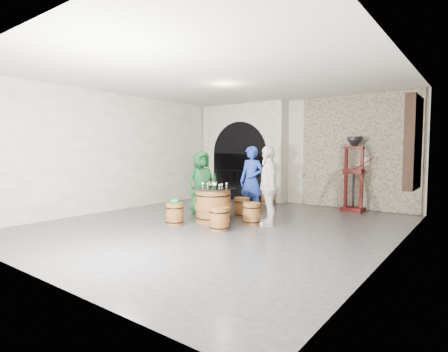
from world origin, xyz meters
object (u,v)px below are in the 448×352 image
Objects in this scene: barrel_table at (213,205)px; person_white at (268,186)px; barrel_stool_left at (203,206)px; corking_press at (354,168)px; wine_bottle_center at (215,183)px; wine_bottle_right at (215,181)px; barrel_stool_near_left at (175,214)px; barrel_stool_right at (252,214)px; person_blue at (252,181)px; barrel_stool_far at (242,207)px; barrel_stool_near_right at (220,219)px; wine_bottle_left at (214,182)px; side_barrel at (268,194)px; person_green at (201,182)px.

barrel_table is 1.36m from person_white.
barrel_stool_left is 2.05m from person_white.
wine_bottle_center is at bearing -115.89° from corking_press.
wine_bottle_center and wine_bottle_right have the same top height.
barrel_stool_near_left is (-0.48, -0.77, -0.15)m from barrel_table.
barrel_stool_right is at bearing -110.05° from person_white.
barrel_stool_far is at bearing -104.05° from person_blue.
barrel_table is at bearing 136.89° from barrel_stool_near_right.
barrel_table is 3.17× the size of wine_bottle_right.
barrel_stool_left is 1.08m from wine_bottle_left.
barrel_table is 0.92m from barrel_stool_near_right.
wine_bottle_right reaches higher than side_barrel.
person_blue is at bearing 102.10° from barrel_stool_near_right.
person_green is 5.01× the size of wine_bottle_center.
wine_bottle_center is 3.41m from side_barrel.
barrel_stool_near_right is at bearing -74.64° from side_barrel.
person_blue reaches higher than wine_bottle_right.
wine_bottle_center is at bearing -54.00° from wine_bottle_right.
wine_bottle_left and wine_bottle_right have the same top height.
barrel_table is 3.17× the size of wine_bottle_center.
corking_press reaches higher than barrel_stool_left.
wine_bottle_left is at bearing -105.47° from person_green.
barrel_stool_right is 1.71m from barrel_stool_near_left.
barrel_stool_left is 0.78× the size of side_barrel.
barrel_stool_far is 0.24× the size of corking_press.
barrel_stool_near_left is 2.15m from person_white.
person_green reaches higher than barrel_stool_right.
person_white is (1.68, 1.18, 0.63)m from barrel_stool_near_left.
wine_bottle_right reaches higher than barrel_table.
person_green is at bearing -168.50° from barrel_stool_far.
wine_bottle_center is 1.00× the size of wine_bottle_right.
person_blue is 2.84× the size of side_barrel.
barrel_stool_right is 0.30× the size of person_green.
wine_bottle_right reaches higher than barrel_stool_far.
person_green is 0.81× the size of corking_press.
barrel_stool_near_right is 0.28× the size of person_blue.
person_blue is (-0.59, 0.91, 0.64)m from barrel_stool_right.
person_white is (0.35, 0.12, 0.63)m from barrel_stool_right.
barrel_table is 0.54m from wine_bottle_left.
barrel_stool_right is 1.26m from person_blue.
barrel_stool_left is at bearing 146.99° from wine_bottle_left.
barrel_stool_left is at bearing 143.77° from wine_bottle_center.
wine_bottle_left is at bearing 119.24° from barrel_table.
side_barrel is at bearing -171.88° from corking_press.
barrel_stool_near_left is at bearing -93.94° from person_white.
barrel_stool_left and barrel_stool_far have the same top height.
barrel_stool_right is at bearing -58.69° from person_blue.
person_green is at bearing 144.77° from barrel_stool_left.
wine_bottle_left is at bearing -165.73° from barrel_stool_right.
corking_press reaches higher than barrel_stool_far.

